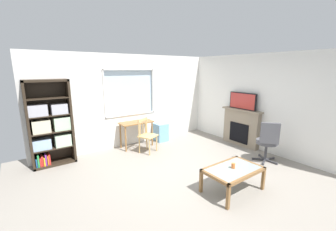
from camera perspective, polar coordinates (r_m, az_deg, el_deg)
ground at (r=4.64m, az=4.19°, el=-15.80°), size 6.25×5.90×0.02m
wall_back_with_window at (r=6.25m, az=-10.16°, el=3.67°), size 5.25×0.15×2.58m
wall_right at (r=6.24m, az=23.74°, el=3.10°), size 0.12×5.10×2.58m
bookshelf at (r=5.52m, az=-28.92°, el=-2.40°), size 0.90×0.38×1.96m
desk_under_window at (r=6.07m, az=-8.44°, el=-2.85°), size 0.93×0.44×0.73m
wooden_chair at (r=5.69m, az=-5.68°, el=-5.25°), size 0.55×0.54×0.90m
plastic_drawer_unit at (r=6.62m, az=-1.99°, el=-4.42°), size 0.35×0.40×0.54m
fireplace at (r=6.51m, az=18.90°, el=-2.95°), size 0.26×1.20×1.06m
tv at (r=6.35m, az=19.28°, el=3.69°), size 0.06×0.83×0.47m
office_chair at (r=5.52m, az=25.07°, el=-5.95°), size 0.62×0.58×1.00m
coffee_table at (r=4.13m, az=16.97°, el=-14.09°), size 1.03×0.65×0.44m
sippy_cup at (r=4.09m, az=17.01°, el=-12.69°), size 0.07×0.07×0.09m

